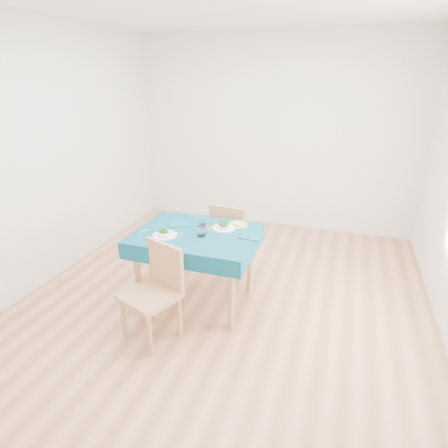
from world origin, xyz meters
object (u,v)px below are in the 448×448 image
(chair_near, at_px, (149,287))
(side_plate, at_px, (238,225))
(table, at_px, (197,268))
(bowl_far, at_px, (224,225))
(bowl_near, at_px, (165,233))
(chair_far, at_px, (233,230))

(chair_near, bearing_deg, side_plate, 84.55)
(table, bearing_deg, bowl_far, 38.75)
(table, height_order, bowl_far, bowl_far)
(bowl_far, bearing_deg, bowl_near, -143.57)
(bowl_near, distance_m, side_plate, 0.74)
(table, distance_m, chair_near, 0.69)
(chair_far, distance_m, bowl_near, 1.02)
(bowl_near, xyz_separation_m, side_plate, (0.57, 0.47, -0.03))
(chair_near, height_order, bowl_near, chair_near)
(side_plate, bearing_deg, chair_far, 112.26)
(chair_far, xyz_separation_m, bowl_far, (0.07, -0.56, 0.29))
(chair_near, xyz_separation_m, bowl_near, (-0.09, 0.50, 0.27))
(table, xyz_separation_m, chair_far, (0.15, 0.74, 0.13))
(table, relative_size, chair_far, 1.12)
(table, xyz_separation_m, bowl_near, (-0.24, -0.16, 0.41))
(table, height_order, chair_near, chair_near)
(bowl_near, bearing_deg, side_plate, 39.69)
(chair_far, height_order, side_plate, chair_far)
(chair_near, xyz_separation_m, side_plate, (0.48, 0.97, 0.24))
(table, xyz_separation_m, side_plate, (0.33, 0.31, 0.38))
(chair_far, bearing_deg, bowl_far, 102.81)
(table, xyz_separation_m, chair_near, (-0.15, -0.66, 0.14))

